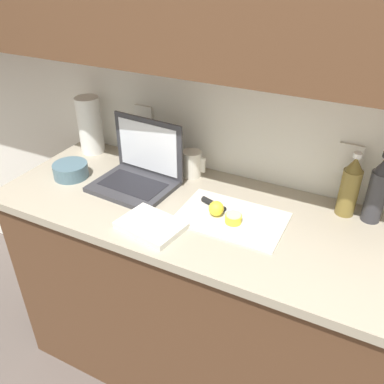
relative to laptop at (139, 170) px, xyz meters
name	(u,v)px	position (x,y,z in m)	size (l,w,h in m)	color
wall_back	(319,30)	(0.60, 0.17, 0.56)	(5.20, 0.38, 2.60)	white
counter_unit	(268,321)	(0.62, -0.06, -0.52)	(2.20, 0.62, 0.93)	brown
laptop	(139,170)	(0.00, 0.00, 0.00)	(0.34, 0.27, 0.26)	#333338
cutting_board	(231,218)	(0.44, -0.07, -0.06)	(0.39, 0.25, 0.01)	silver
knife	(221,209)	(0.39, -0.04, -0.05)	(0.28, 0.11, 0.02)	silver
lemon_half_cut	(233,219)	(0.45, -0.09, -0.04)	(0.06, 0.06, 0.03)	yellow
lemon_whole_beside	(216,209)	(0.38, -0.08, -0.03)	(0.06, 0.06, 0.06)	yellow
bottle_green_soda	(378,190)	(0.89, 0.16, 0.06)	(0.07, 0.07, 0.27)	#333338
bottle_oil_tall	(350,187)	(0.80, 0.16, 0.05)	(0.07, 0.07, 0.25)	olive
measuring_cup	(192,164)	(0.16, 0.16, -0.01)	(0.10, 0.08, 0.11)	silver
bowl_white	(71,170)	(-0.30, -0.08, -0.03)	(0.15, 0.15, 0.06)	slate
paper_towel_roll	(90,125)	(-0.37, 0.16, 0.07)	(0.11, 0.11, 0.27)	white
dish_towel	(151,225)	(0.20, -0.25, -0.05)	(0.22, 0.16, 0.02)	silver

